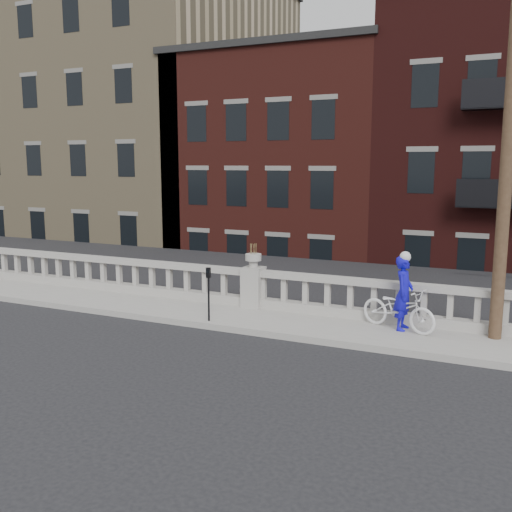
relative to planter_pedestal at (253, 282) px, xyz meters
The scene contains 9 objects.
ground 4.04m from the planter_pedestal, 90.00° to the right, with size 120.00×120.00×0.00m, color black.
sidewalk 1.21m from the planter_pedestal, 90.00° to the right, with size 32.00×2.20×0.15m, color gray.
balustrade 0.19m from the planter_pedestal, ahead, with size 28.00×0.34×1.03m.
planter_pedestal is the anchor object (origin of this frame).
lower_level 19.19m from the planter_pedestal, 88.31° to the left, with size 80.00×44.00×20.80m.
utility_pole 7.61m from the planter_pedestal, ahead, with size 1.60×0.28×10.00m.
parking_meter_b 1.85m from the planter_pedestal, 102.56° to the right, with size 0.10×0.09×1.36m.
bicycle 4.11m from the planter_pedestal, ahead, with size 0.67×1.93×1.01m, color white.
cyclist 4.20m from the planter_pedestal, ahead, with size 0.65×0.42×1.77m, color #120CBE.
Camera 1 is at (6.45, -9.98, 4.08)m, focal length 40.00 mm.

